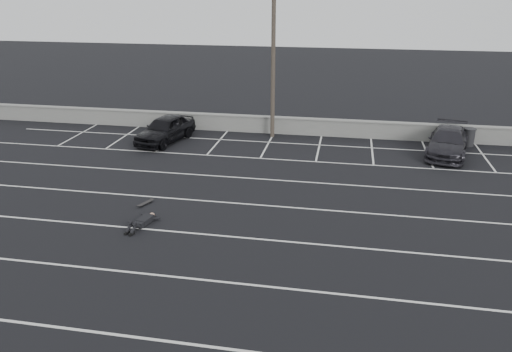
% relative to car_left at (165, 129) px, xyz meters
% --- Properties ---
extents(ground, '(120.00, 120.00, 0.00)m').
position_rel_car_left_xyz_m(ground, '(8.09, -11.03, -0.77)').
color(ground, black).
rests_on(ground, ground).
extents(seawall, '(50.00, 0.45, 1.06)m').
position_rel_car_left_xyz_m(seawall, '(8.09, 2.97, -0.22)').
color(seawall, gray).
rests_on(seawall, ground).
extents(stall_lines, '(36.00, 20.05, 0.01)m').
position_rel_car_left_xyz_m(stall_lines, '(8.00, -6.62, -0.77)').
color(stall_lines, silver).
rests_on(stall_lines, ground).
extents(car_left, '(2.87, 4.85, 1.55)m').
position_rel_car_left_xyz_m(car_left, '(0.00, 0.00, 0.00)').
color(car_left, black).
rests_on(car_left, ground).
extents(car_right, '(3.09, 5.27, 1.43)m').
position_rel_car_left_xyz_m(car_right, '(16.09, 0.55, -0.06)').
color(car_right, '#232227').
rests_on(car_right, ground).
extents(utility_pole, '(1.26, 0.25, 9.44)m').
position_rel_car_left_xyz_m(utility_pole, '(6.10, 2.17, 4.01)').
color(utility_pole, '#4C4238').
rests_on(utility_pole, ground).
extents(trash_bin, '(0.87, 0.87, 1.05)m').
position_rel_car_left_xyz_m(trash_bin, '(17.59, 2.41, -0.24)').
color(trash_bin, '#262628').
rests_on(trash_bin, ground).
extents(person, '(1.80, 2.63, 0.45)m').
position_rel_car_left_xyz_m(person, '(2.98, -10.51, -0.55)').
color(person, black).
rests_on(person, ground).
extents(skateboard, '(0.45, 0.74, 0.09)m').
position_rel_car_left_xyz_m(skateboard, '(2.30, -8.85, -0.71)').
color(skateboard, black).
rests_on(skateboard, ground).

